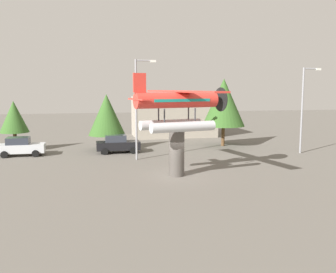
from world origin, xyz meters
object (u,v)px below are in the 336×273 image
streetlight_primary (138,103)px  streetlight_secondary (304,104)px  tree_east (107,115)px  tree_west (14,117)px  storefront_building (173,116)px  car_mid_black (118,144)px  floatplane_monument (179,107)px  tree_center_back (224,102)px  car_near_silver (21,147)px  display_pedestal (177,153)px

streetlight_primary → streetlight_secondary: (16.05, 0.02, -0.27)m
tree_east → streetlight_secondary: bearing=-17.4°
tree_west → storefront_building: bearing=24.3°
car_mid_black → storefront_building: storefront_building is taller
car_mid_black → tree_west: 10.80m
floatplane_monument → tree_west: size_ratio=2.06×
floatplane_monument → tree_center_back: tree_center_back is taller
floatplane_monument → tree_center_back: 14.89m
tree_east → tree_center_back: 12.58m
car_mid_black → tree_east: size_ratio=0.74×
storefront_building → tree_west: 20.00m
floatplane_monument → streetlight_primary: 6.93m
car_near_silver → floatplane_monument: bearing=-40.5°
car_mid_black → tree_west: tree_west is taller
streetlight_secondary → storefront_building: 18.09m
tree_west → car_mid_black: bearing=-18.0°
storefront_building → tree_west: (-18.20, -8.24, 0.85)m
display_pedestal → tree_center_back: 15.30m
storefront_building → tree_center_back: tree_center_back is taller
floatplane_monument → tree_west: (-13.53, 13.73, -1.54)m
car_near_silver → streetlight_secondary: 27.18m
tree_east → tree_center_back: (12.53, 0.07, 1.14)m
car_near_silver → storefront_building: storefront_building is taller
streetlight_secondary → storefront_building: streetlight_secondary is taller
floatplane_monument → streetlight_primary: (-2.00, 6.64, 0.05)m
streetlight_secondary → tree_center_back: (-5.98, 5.86, -0.01)m
display_pedestal → storefront_building: bearing=77.7°
streetlight_primary → storefront_building: streetlight_primary is taller
storefront_building → tree_east: size_ratio=1.82×
car_mid_black → streetlight_primary: (1.56, -3.86, 4.14)m
car_mid_black → storefront_building: (8.23, 11.47, 1.71)m
floatplane_monument → display_pedestal: bearing=180.0°
car_mid_black → tree_center_back: (11.63, 2.02, 3.86)m
display_pedestal → storefront_building: 22.54m
display_pedestal → storefront_building: size_ratio=0.32×
car_near_silver → streetlight_primary: bearing=-21.2°
streetlight_primary → tree_east: bearing=113.0°
tree_center_back → tree_east: bearing=-179.7°
car_mid_black → streetlight_secondary: streetlight_secondary is taller
floatplane_monument → storefront_building: 22.59m
display_pedestal → streetlight_secondary: (14.18, 6.68, 3.10)m
display_pedestal → tree_east: 13.34m
floatplane_monument → streetlight_primary: bearing=93.8°
car_mid_black → streetlight_primary: size_ratio=0.48×
streetlight_primary → tree_center_back: streetlight_primary is taller
streetlight_secondary → tree_center_back: streetlight_secondary is taller
display_pedestal → streetlight_primary: bearing=105.7°
car_near_silver → streetlight_primary: size_ratio=0.48×
car_near_silver → tree_center_back: 21.04m
car_near_silver → streetlight_secondary: streetlight_secondary is taller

